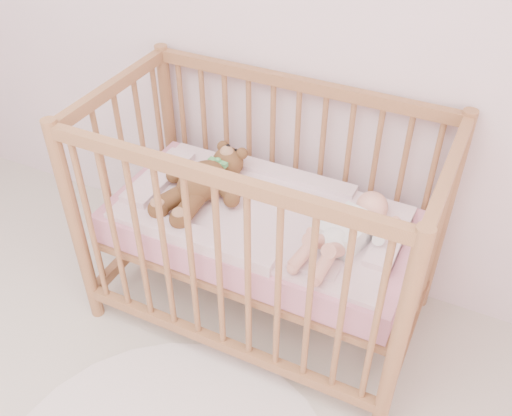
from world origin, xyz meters
The scene contains 5 objects.
crib centered at (0.25, 1.60, 0.50)m, with size 1.36×0.76×1.00m, color #9F6B43, non-canonical shape.
mattress centered at (0.25, 1.60, 0.49)m, with size 1.22×0.62×0.13m, color pink.
blanket centered at (0.25, 1.60, 0.56)m, with size 1.10×0.58×0.06m, color #EAA1B1, non-canonical shape.
baby centered at (0.61, 1.58, 0.64)m, with size 0.26×0.55×0.13m, color white, non-canonical shape.
teddy_bear centered at (0.00, 1.58, 0.65)m, with size 0.37×0.53×0.15m, color brown, non-canonical shape.
Camera 1 is at (0.99, 0.02, 1.99)m, focal length 40.00 mm.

